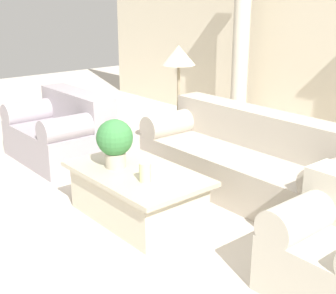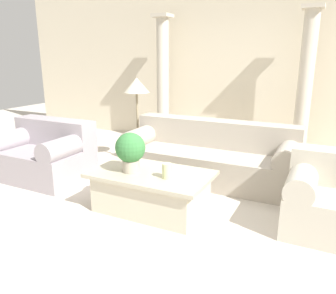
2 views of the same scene
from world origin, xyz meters
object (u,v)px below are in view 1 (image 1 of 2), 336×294
Objects in this scene: sofa_long at (249,160)px; coffee_table at (137,194)px; potted_plant at (115,140)px; loveseat at (62,131)px; floor_lamp at (179,64)px.

sofa_long reaches higher than coffee_table.
loveseat is at bearing 168.68° from potted_plant.
sofa_long is 1.80× the size of coffee_table.
floor_lamp is (-1.27, 0.16, 0.82)m from sofa_long.
coffee_table is 0.52m from potted_plant.
sofa_long is 1.26m from coffee_table.
loveseat is 1.63m from floor_lamp.
sofa_long is 1.43m from potted_plant.
loveseat is 1.90m from coffee_table.
potted_plant is 0.32× the size of floor_lamp.
loveseat is at bearing -127.34° from floor_lamp.
floor_lamp is at bearing 126.38° from coffee_table.
floor_lamp reaches higher than loveseat.
sofa_long is 1.84× the size of loveseat.
potted_plant reaches higher than sofa_long.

